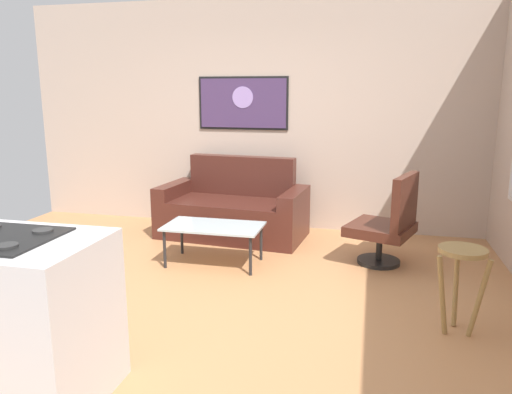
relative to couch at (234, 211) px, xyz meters
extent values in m
cube|color=tan|center=(0.32, -1.87, -0.32)|extent=(6.40, 6.40, 0.04)
cube|color=#BEA795|center=(0.32, 0.55, 1.10)|extent=(6.40, 0.05, 2.80)
cube|color=#482019|center=(0.00, -0.04, -0.08)|extent=(1.40, 0.96, 0.44)
cube|color=#482019|center=(0.03, 0.30, 0.38)|extent=(1.34, 0.28, 0.48)
cube|color=#482019|center=(-0.75, 0.03, 0.00)|extent=(0.26, 0.86, 0.60)
cube|color=#482019|center=(0.75, -0.11, 0.00)|extent=(0.26, 0.86, 0.60)
cube|color=silver|center=(0.08, -1.01, 0.09)|extent=(0.96, 0.53, 0.02)
cylinder|color=#232326|center=(-0.35, -1.23, -0.11)|extent=(0.03, 0.03, 0.38)
cylinder|color=#232326|center=(0.51, -1.23, -0.11)|extent=(0.03, 0.03, 0.38)
cylinder|color=#232326|center=(-0.35, -0.78, -0.11)|extent=(0.03, 0.03, 0.38)
cylinder|color=#232326|center=(0.51, -0.78, -0.11)|extent=(0.03, 0.03, 0.38)
cylinder|color=black|center=(1.69, -0.61, -0.28)|extent=(0.42, 0.42, 0.04)
cylinder|color=black|center=(1.69, -0.61, -0.10)|extent=(0.06, 0.06, 0.33)
cube|color=#4A2219|center=(1.69, -0.61, 0.06)|extent=(0.75, 0.76, 0.10)
cube|color=#4A2219|center=(1.90, -0.68, 0.36)|extent=(0.28, 0.60, 0.51)
cylinder|color=#9C7945|center=(2.22, -1.96, 0.32)|extent=(0.33, 0.33, 0.03)
cylinder|color=#9C7945|center=(2.22, -1.82, 0.00)|extent=(0.04, 0.13, 0.60)
cylinder|color=#9C7945|center=(2.10, -2.03, 0.00)|extent=(0.13, 0.10, 0.60)
cylinder|color=#9C7945|center=(2.34, -2.03, 0.00)|extent=(0.13, 0.10, 0.60)
cylinder|color=#2D2D2D|center=(-0.18, -3.46, 0.64)|extent=(0.11, 0.11, 0.01)
cylinder|color=#2D2D2D|center=(-0.18, -3.18, 0.64)|extent=(0.11, 0.11, 0.01)
cube|color=black|center=(-0.01, 0.52, 1.25)|extent=(1.14, 0.01, 0.65)
cube|color=#48325A|center=(-0.01, 0.51, 1.25)|extent=(1.09, 0.02, 0.60)
cylinder|color=#A587CF|center=(-0.01, 0.50, 1.32)|extent=(0.26, 0.01, 0.26)
camera|label=1|loc=(1.58, -5.46, 1.40)|focal=34.41mm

